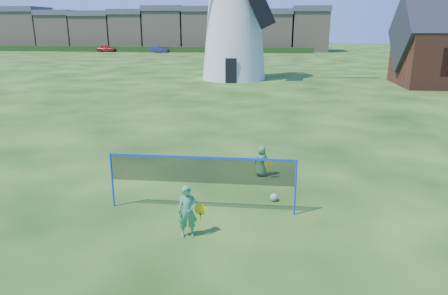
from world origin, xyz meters
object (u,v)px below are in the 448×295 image
at_px(player_boy, 262,161).
at_px(play_ball, 274,197).
at_px(badminton_net, 201,171).
at_px(car_left, 107,49).
at_px(windmill, 234,10).
at_px(car_right, 159,49).
at_px(player_girl, 188,212).

bearing_deg(player_boy, play_ball, 114.20).
distance_m(badminton_net, player_boy, 3.34).
bearing_deg(car_left, badminton_net, -154.13).
height_order(windmill, player_boy, windmill).
relative_size(player_boy, play_ball, 4.71).
bearing_deg(car_left, windmill, -141.84).
xyz_separation_m(windmill, car_right, (-16.94, 37.05, -5.57)).
relative_size(play_ball, car_left, 0.06).
distance_m(badminton_net, play_ball, 2.37).
distance_m(player_girl, car_right, 69.60).
height_order(badminton_net, play_ball, badminton_net).
bearing_deg(player_girl, player_boy, 55.51).
xyz_separation_m(badminton_net, car_right, (-18.60, 65.61, -0.60)).
bearing_deg(play_ball, badminton_net, -156.74).
bearing_deg(player_girl, windmill, 79.10).
height_order(windmill, car_right, windmill).
relative_size(windmill, car_left, 5.01).
xyz_separation_m(windmill, play_ball, (3.62, -27.71, -6.00)).
xyz_separation_m(player_boy, car_left, (-30.36, 63.31, 0.09)).
bearing_deg(badminton_net, play_ball, 23.26).
distance_m(windmill, play_ball, 28.59).
bearing_deg(player_girl, badminton_net, 72.57).
bearing_deg(player_boy, player_girl, 82.24).
xyz_separation_m(badminton_net, play_ball, (1.96, 0.84, -1.03)).
bearing_deg(windmill, car_left, 125.80).
bearing_deg(player_boy, car_left, -51.53).
relative_size(badminton_net, car_right, 1.53).
distance_m(windmill, car_right, 41.12).
distance_m(car_left, car_right, 10.23).
distance_m(player_boy, car_left, 70.22).
distance_m(player_girl, car_left, 73.53).
distance_m(windmill, badminton_net, 29.04).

